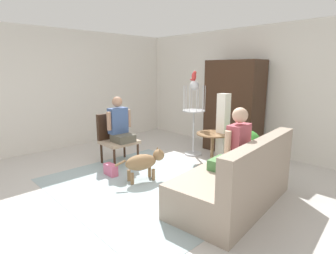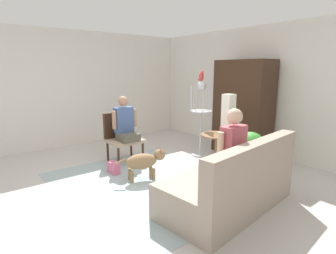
{
  "view_description": "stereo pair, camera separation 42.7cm",
  "coord_description": "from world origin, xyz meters",
  "px_view_note": "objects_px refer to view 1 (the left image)",
  "views": [
    {
      "loc": [
        3.05,
        -2.56,
        1.77
      ],
      "look_at": [
        0.02,
        0.32,
        0.89
      ],
      "focal_mm": 29.25,
      "sensor_mm": 36.0,
      "label": 1
    },
    {
      "loc": [
        3.33,
        -2.23,
        1.77
      ],
      "look_at": [
        0.02,
        0.32,
        0.89
      ],
      "focal_mm": 29.25,
      "sensor_mm": 36.0,
      "label": 2
    }
  ],
  "objects_px": {
    "person_on_couch": "(235,147)",
    "column_lamp": "(223,131)",
    "armchair": "(116,134)",
    "person_on_armchair": "(119,124)",
    "parrot": "(194,76)",
    "armoire_cabinet": "(233,107)",
    "round_end_table": "(212,143)",
    "couch": "(237,181)",
    "dog": "(144,162)",
    "bird_cage_stand": "(194,113)",
    "potted_plant": "(247,148)",
    "handbag": "(111,170)"
  },
  "relations": [
    {
      "from": "dog",
      "to": "bird_cage_stand",
      "type": "xyz_separation_m",
      "value": [
        -0.36,
        1.62,
        0.59
      ]
    },
    {
      "from": "bird_cage_stand",
      "to": "parrot",
      "type": "relative_size",
      "value": 7.77
    },
    {
      "from": "round_end_table",
      "to": "parrot",
      "type": "relative_size",
      "value": 3.24
    },
    {
      "from": "couch",
      "to": "potted_plant",
      "type": "distance_m",
      "value": 1.1
    },
    {
      "from": "couch",
      "to": "bird_cage_stand",
      "type": "xyz_separation_m",
      "value": [
        -1.85,
        1.23,
        0.58
      ]
    },
    {
      "from": "armchair",
      "to": "bird_cage_stand",
      "type": "distance_m",
      "value": 1.65
    },
    {
      "from": "person_on_couch",
      "to": "parrot",
      "type": "distance_m",
      "value": 2.38
    },
    {
      "from": "armchair",
      "to": "parrot",
      "type": "xyz_separation_m",
      "value": [
        0.72,
        1.44,
        1.09
      ]
    },
    {
      "from": "person_on_armchair",
      "to": "bird_cage_stand",
      "type": "distance_m",
      "value": 1.56
    },
    {
      "from": "couch",
      "to": "dog",
      "type": "height_order",
      "value": "couch"
    },
    {
      "from": "person_on_couch",
      "to": "parrot",
      "type": "xyz_separation_m",
      "value": [
        -1.82,
        1.27,
        0.85
      ]
    },
    {
      "from": "couch",
      "to": "parrot",
      "type": "xyz_separation_m",
      "value": [
        -1.87,
        1.23,
        1.32
      ]
    },
    {
      "from": "bird_cage_stand",
      "to": "handbag",
      "type": "bearing_deg",
      "value": -95.68
    },
    {
      "from": "dog",
      "to": "armoire_cabinet",
      "type": "bearing_deg",
      "value": 88.13
    },
    {
      "from": "potted_plant",
      "to": "bird_cage_stand",
      "type": "bearing_deg",
      "value": 169.97
    },
    {
      "from": "armchair",
      "to": "parrot",
      "type": "height_order",
      "value": "parrot"
    },
    {
      "from": "couch",
      "to": "person_on_armchair",
      "type": "relative_size",
      "value": 2.36
    },
    {
      "from": "couch",
      "to": "column_lamp",
      "type": "xyz_separation_m",
      "value": [
        -1.01,
        1.07,
        0.34
      ]
    },
    {
      "from": "armchair",
      "to": "armoire_cabinet",
      "type": "bearing_deg",
      "value": 62.06
    },
    {
      "from": "dog",
      "to": "armoire_cabinet",
      "type": "relative_size",
      "value": 0.42
    },
    {
      "from": "bird_cage_stand",
      "to": "potted_plant",
      "type": "xyz_separation_m",
      "value": [
        1.4,
        -0.25,
        -0.42
      ]
    },
    {
      "from": "couch",
      "to": "dog",
      "type": "relative_size",
      "value": 2.4
    },
    {
      "from": "person_on_couch",
      "to": "column_lamp",
      "type": "xyz_separation_m",
      "value": [
        -0.97,
        1.11,
        -0.12
      ]
    },
    {
      "from": "parrot",
      "to": "armoire_cabinet",
      "type": "xyz_separation_m",
      "value": [
        0.46,
        0.77,
        -0.66
      ]
    },
    {
      "from": "person_on_couch",
      "to": "handbag",
      "type": "distance_m",
      "value": 2.21
    },
    {
      "from": "armoire_cabinet",
      "to": "round_end_table",
      "type": "bearing_deg",
      "value": -74.54
    },
    {
      "from": "armchair",
      "to": "dog",
      "type": "bearing_deg",
      "value": -9.63
    },
    {
      "from": "person_on_couch",
      "to": "armoire_cabinet",
      "type": "height_order",
      "value": "armoire_cabinet"
    },
    {
      "from": "armchair",
      "to": "parrot",
      "type": "bearing_deg",
      "value": 63.47
    },
    {
      "from": "dog",
      "to": "armoire_cabinet",
      "type": "distance_m",
      "value": 2.49
    },
    {
      "from": "dog",
      "to": "column_lamp",
      "type": "xyz_separation_m",
      "value": [
        0.48,
        1.46,
        0.36
      ]
    },
    {
      "from": "dog",
      "to": "column_lamp",
      "type": "distance_m",
      "value": 1.58
    },
    {
      "from": "handbag",
      "to": "potted_plant",
      "type": "bearing_deg",
      "value": 46.24
    },
    {
      "from": "armchair",
      "to": "person_on_armchair",
      "type": "relative_size",
      "value": 1.14
    },
    {
      "from": "armchair",
      "to": "potted_plant",
      "type": "distance_m",
      "value": 2.44
    },
    {
      "from": "couch",
      "to": "armchair",
      "type": "distance_m",
      "value": 2.6
    },
    {
      "from": "person_on_couch",
      "to": "bird_cage_stand",
      "type": "height_order",
      "value": "bird_cage_stand"
    },
    {
      "from": "potted_plant",
      "to": "round_end_table",
      "type": "bearing_deg",
      "value": -172.63
    },
    {
      "from": "person_on_couch",
      "to": "round_end_table",
      "type": "distance_m",
      "value": 1.45
    },
    {
      "from": "armchair",
      "to": "potted_plant",
      "type": "relative_size",
      "value": 1.2
    },
    {
      "from": "person_on_couch",
      "to": "armoire_cabinet",
      "type": "distance_m",
      "value": 2.47
    },
    {
      "from": "round_end_table",
      "to": "bird_cage_stand",
      "type": "distance_m",
      "value": 0.93
    },
    {
      "from": "parrot",
      "to": "armoire_cabinet",
      "type": "bearing_deg",
      "value": 59.54
    },
    {
      "from": "person_on_armchair",
      "to": "potted_plant",
      "type": "distance_m",
      "value": 2.33
    },
    {
      "from": "handbag",
      "to": "dog",
      "type": "bearing_deg",
      "value": 27.18
    },
    {
      "from": "armchair",
      "to": "potted_plant",
      "type": "height_order",
      "value": "armchair"
    },
    {
      "from": "parrot",
      "to": "potted_plant",
      "type": "height_order",
      "value": "parrot"
    },
    {
      "from": "dog",
      "to": "column_lamp",
      "type": "bearing_deg",
      "value": 71.9
    },
    {
      "from": "person_on_armchair",
      "to": "armchair",
      "type": "bearing_deg",
      "value": 179.06
    },
    {
      "from": "armoire_cabinet",
      "to": "person_on_armchair",
      "type": "bearing_deg",
      "value": -114.75
    }
  ]
}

